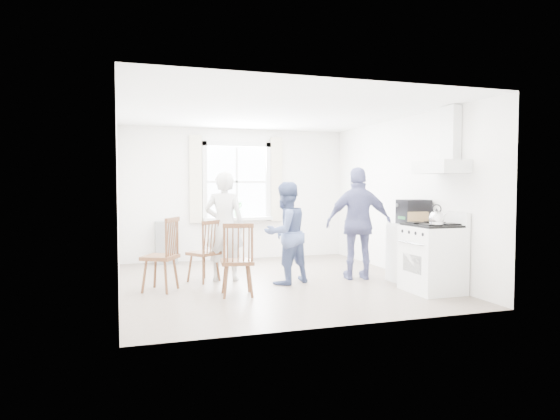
{
  "coord_description": "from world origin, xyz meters",
  "views": [
    {
      "loc": [
        -2.23,
        -7.26,
        1.51
      ],
      "look_at": [
        0.18,
        0.2,
        1.1
      ],
      "focal_mm": 32.0,
      "sensor_mm": 36.0,
      "label": 1
    }
  ],
  "objects_px": {
    "stereo_stack": "(414,212)",
    "person_left": "(225,226)",
    "gas_stove": "(433,257)",
    "windsor_chair_b": "(238,252)",
    "windsor_chair_a": "(208,244)",
    "windsor_chair_c": "(167,246)",
    "low_cabinet": "(409,253)",
    "person_right": "(359,223)",
    "person_mid": "(286,233)"
  },
  "relations": [
    {
      "from": "stereo_stack",
      "to": "person_left",
      "type": "relative_size",
      "value": 0.25
    },
    {
      "from": "gas_stove",
      "to": "person_left",
      "type": "height_order",
      "value": "person_left"
    },
    {
      "from": "windsor_chair_b",
      "to": "stereo_stack",
      "type": "bearing_deg",
      "value": 3.16
    },
    {
      "from": "gas_stove",
      "to": "windsor_chair_a",
      "type": "xyz_separation_m",
      "value": [
        -2.86,
        1.64,
        0.1
      ]
    },
    {
      "from": "person_left",
      "to": "windsor_chair_c",
      "type": "bearing_deg",
      "value": 52.65
    },
    {
      "from": "stereo_stack",
      "to": "windsor_chair_a",
      "type": "bearing_deg",
      "value": 161.64
    },
    {
      "from": "low_cabinet",
      "to": "person_right",
      "type": "height_order",
      "value": "person_right"
    },
    {
      "from": "low_cabinet",
      "to": "person_mid",
      "type": "xyz_separation_m",
      "value": [
        -1.84,
        0.47,
        0.32
      ]
    },
    {
      "from": "person_mid",
      "to": "windsor_chair_a",
      "type": "bearing_deg",
      "value": -45.27
    },
    {
      "from": "windsor_chair_a",
      "to": "windsor_chair_c",
      "type": "relative_size",
      "value": 0.92
    },
    {
      "from": "low_cabinet",
      "to": "person_right",
      "type": "distance_m",
      "value": 0.89
    },
    {
      "from": "stereo_stack",
      "to": "person_right",
      "type": "distance_m",
      "value": 0.86
    },
    {
      "from": "windsor_chair_c",
      "to": "person_left",
      "type": "xyz_separation_m",
      "value": [
        0.92,
        0.53,
        0.21
      ]
    },
    {
      "from": "gas_stove",
      "to": "person_right",
      "type": "xyz_separation_m",
      "value": [
        -0.55,
        1.17,
        0.4
      ]
    },
    {
      "from": "windsor_chair_b",
      "to": "person_mid",
      "type": "height_order",
      "value": "person_mid"
    },
    {
      "from": "gas_stove",
      "to": "stereo_stack",
      "type": "distance_m",
      "value": 0.9
    },
    {
      "from": "person_right",
      "to": "windsor_chair_a",
      "type": "bearing_deg",
      "value": 1.52
    },
    {
      "from": "windsor_chair_a",
      "to": "person_left",
      "type": "xyz_separation_m",
      "value": [
        0.27,
        0.06,
        0.26
      ]
    },
    {
      "from": "low_cabinet",
      "to": "windsor_chair_b",
      "type": "height_order",
      "value": "windsor_chair_b"
    },
    {
      "from": "person_left",
      "to": "person_right",
      "type": "relative_size",
      "value": 0.96
    },
    {
      "from": "gas_stove",
      "to": "person_mid",
      "type": "xyz_separation_m",
      "value": [
        -1.77,
        1.17,
        0.29
      ]
    },
    {
      "from": "windsor_chair_b",
      "to": "person_mid",
      "type": "relative_size",
      "value": 0.65
    },
    {
      "from": "stereo_stack",
      "to": "windsor_chair_b",
      "type": "bearing_deg",
      "value": -176.84
    },
    {
      "from": "windsor_chair_b",
      "to": "person_left",
      "type": "bearing_deg",
      "value": 86.76
    },
    {
      "from": "gas_stove",
      "to": "stereo_stack",
      "type": "relative_size",
      "value": 2.61
    },
    {
      "from": "person_left",
      "to": "stereo_stack",
      "type": "bearing_deg",
      "value": -178.61
    },
    {
      "from": "person_left",
      "to": "gas_stove",
      "type": "bearing_deg",
      "value": 169.24
    },
    {
      "from": "person_mid",
      "to": "person_right",
      "type": "distance_m",
      "value": 1.23
    },
    {
      "from": "stereo_stack",
      "to": "windsor_chair_c",
      "type": "relative_size",
      "value": 0.41
    },
    {
      "from": "gas_stove",
      "to": "low_cabinet",
      "type": "height_order",
      "value": "gas_stove"
    },
    {
      "from": "person_mid",
      "to": "person_right",
      "type": "relative_size",
      "value": 0.87
    },
    {
      "from": "person_left",
      "to": "person_mid",
      "type": "height_order",
      "value": "person_left"
    },
    {
      "from": "low_cabinet",
      "to": "person_right",
      "type": "xyz_separation_m",
      "value": [
        -0.62,
        0.47,
        0.44
      ]
    },
    {
      "from": "windsor_chair_b",
      "to": "low_cabinet",
      "type": "bearing_deg",
      "value": 4.08
    },
    {
      "from": "gas_stove",
      "to": "windsor_chair_b",
      "type": "relative_size",
      "value": 1.12
    },
    {
      "from": "windsor_chair_a",
      "to": "windsor_chair_c",
      "type": "height_order",
      "value": "windsor_chair_c"
    },
    {
      "from": "windsor_chair_a",
      "to": "person_right",
      "type": "bearing_deg",
      "value": -11.59
    },
    {
      "from": "windsor_chair_a",
      "to": "windsor_chair_c",
      "type": "xyz_separation_m",
      "value": [
        -0.65,
        -0.47,
        0.05
      ]
    },
    {
      "from": "stereo_stack",
      "to": "windsor_chair_c",
      "type": "bearing_deg",
      "value": 171.86
    },
    {
      "from": "person_left",
      "to": "windsor_chair_a",
      "type": "bearing_deg",
      "value": 36.31
    },
    {
      "from": "gas_stove",
      "to": "person_left",
      "type": "relative_size",
      "value": 0.66
    },
    {
      "from": "low_cabinet",
      "to": "person_left",
      "type": "height_order",
      "value": "person_left"
    },
    {
      "from": "low_cabinet",
      "to": "windsor_chair_a",
      "type": "bearing_deg",
      "value": 162.14
    },
    {
      "from": "windsor_chair_c",
      "to": "stereo_stack",
      "type": "bearing_deg",
      "value": -8.14
    },
    {
      "from": "person_right",
      "to": "person_left",
      "type": "bearing_deg",
      "value": -1.65
    },
    {
      "from": "low_cabinet",
      "to": "windsor_chair_b",
      "type": "xyz_separation_m",
      "value": [
        -2.73,
        -0.19,
        0.16
      ]
    },
    {
      "from": "gas_stove",
      "to": "stereo_stack",
      "type": "bearing_deg",
      "value": 80.46
    },
    {
      "from": "windsor_chair_a",
      "to": "person_mid",
      "type": "distance_m",
      "value": 1.2
    },
    {
      "from": "gas_stove",
      "to": "windsor_chair_c",
      "type": "xyz_separation_m",
      "value": [
        -3.51,
        1.18,
        0.16
      ]
    },
    {
      "from": "windsor_chair_a",
      "to": "windsor_chair_b",
      "type": "distance_m",
      "value": 1.15
    }
  ]
}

